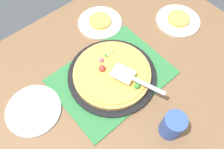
% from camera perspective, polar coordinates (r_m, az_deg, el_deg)
% --- Properties ---
extents(ground_plane, '(8.00, 8.00, 0.00)m').
position_cam_1_polar(ground_plane, '(1.66, -0.00, -13.48)').
color(ground_plane, '#3D4247').
extents(dining_table, '(1.40, 1.00, 0.75)m').
position_cam_1_polar(dining_table, '(1.07, -0.00, -3.50)').
color(dining_table, brown).
rests_on(dining_table, ground_plane).
extents(placemat, '(0.48, 0.36, 0.01)m').
position_cam_1_polar(placemat, '(0.97, -0.00, -0.51)').
color(placemat, '#2D753D').
rests_on(placemat, dining_table).
extents(pizza_pan, '(0.38, 0.38, 0.01)m').
position_cam_1_polar(pizza_pan, '(0.96, -0.00, -0.21)').
color(pizza_pan, black).
rests_on(pizza_pan, placemat).
extents(pizza, '(0.33, 0.33, 0.05)m').
position_cam_1_polar(pizza, '(0.94, 0.00, 0.42)').
color(pizza, tan).
rests_on(pizza, pizza_pan).
extents(plate_near_left, '(0.22, 0.22, 0.01)m').
position_cam_1_polar(plate_near_left, '(1.16, -3.08, 13.10)').
color(plate_near_left, white).
rests_on(plate_near_left, dining_table).
extents(plate_far_right, '(0.22, 0.22, 0.01)m').
position_cam_1_polar(plate_far_right, '(1.21, 16.47, 13.08)').
color(plate_far_right, white).
rests_on(plate_far_right, dining_table).
extents(plate_side, '(0.22, 0.22, 0.01)m').
position_cam_1_polar(plate_side, '(0.95, -19.40, -8.55)').
color(plate_side, white).
rests_on(plate_side, dining_table).
extents(served_slice_left, '(0.11, 0.11, 0.02)m').
position_cam_1_polar(served_slice_left, '(1.15, -3.11, 13.54)').
color(served_slice_left, '#EAB747').
rests_on(served_slice_left, plate_near_left).
extents(served_slice_right, '(0.11, 0.11, 0.02)m').
position_cam_1_polar(served_slice_right, '(1.20, 16.63, 13.50)').
color(served_slice_right, '#EAB747').
rests_on(served_slice_right, plate_far_right).
extents(cup_near, '(0.08, 0.08, 0.12)m').
position_cam_1_polar(cup_near, '(0.85, 15.17, -12.43)').
color(cup_near, '#3351AD').
rests_on(cup_near, dining_table).
extents(pizza_server, '(0.12, 0.23, 0.01)m').
position_cam_1_polar(pizza_server, '(0.89, 5.48, -1.06)').
color(pizza_server, silver).
rests_on(pizza_server, pizza).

